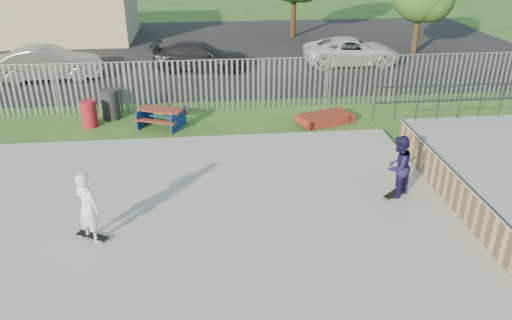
{
  "coord_description": "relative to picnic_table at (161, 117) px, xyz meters",
  "views": [
    {
      "loc": [
        1.44,
        -9.7,
        6.77
      ],
      "look_at": [
        2.64,
        2.0,
        1.1
      ],
      "focal_mm": 35.0,
      "sensor_mm": 36.0,
      "label": 1
    }
  ],
  "objects": [
    {
      "name": "ground",
      "position": [
        0.24,
        -7.44,
        -0.34
      ],
      "size": [
        120.0,
        120.0,
        0.0
      ],
      "primitive_type": "plane",
      "color": "#295E20",
      "rests_on": "ground"
    },
    {
      "name": "concrete_slab",
      "position": [
        0.24,
        -7.44,
        -0.27
      ],
      "size": [
        15.0,
        12.0,
        0.15
      ],
      "primitive_type": "cube",
      "color": "#9A9A95",
      "rests_on": "ground"
    },
    {
      "name": "fence",
      "position": [
        1.24,
        -2.85,
        0.66
      ],
      "size": [
        26.04,
        16.02,
        2.0
      ],
      "color": "gray",
      "rests_on": "ground"
    },
    {
      "name": "picnic_table",
      "position": [
        0.0,
        0.0,
        0.0
      ],
      "size": [
        1.97,
        1.81,
        0.67
      ],
      "rotation": [
        0.0,
        0.0,
        -0.39
      ],
      "color": "maroon",
      "rests_on": "ground"
    },
    {
      "name": "funbox",
      "position": [
        5.96,
        -0.29,
        -0.17
      ],
      "size": [
        1.96,
        1.43,
        0.35
      ],
      "rotation": [
        0.0,
        0.0,
        0.34
      ],
      "color": "maroon",
      "rests_on": "ground"
    },
    {
      "name": "trash_bin_red",
      "position": [
        -2.58,
        0.28,
        0.14
      ],
      "size": [
        0.57,
        0.57,
        0.96
      ],
      "primitive_type": "cylinder",
      "color": "maroon",
      "rests_on": "ground"
    },
    {
      "name": "trash_bin_grey",
      "position": [
        -1.93,
        1.01,
        0.21
      ],
      "size": [
        0.66,
        0.66,
        1.1
      ],
      "primitive_type": "cylinder",
      "color": "#252527",
      "rests_on": "ground"
    },
    {
      "name": "parking_lot",
      "position": [
        0.24,
        11.56,
        -0.33
      ],
      "size": [
        40.0,
        18.0,
        0.02
      ],
      "primitive_type": "cube",
      "color": "black",
      "rests_on": "ground"
    },
    {
      "name": "car_silver",
      "position": [
        -5.54,
        6.43,
        0.45
      ],
      "size": [
        4.79,
        2.02,
        1.54
      ],
      "primitive_type": "imported",
      "rotation": [
        0.0,
        0.0,
        1.66
      ],
      "color": "#A7A7AC",
      "rests_on": "parking_lot"
    },
    {
      "name": "car_dark",
      "position": [
        1.4,
        7.43,
        0.35
      ],
      "size": [
        4.87,
        2.51,
        1.35
      ],
      "primitive_type": "imported",
      "rotation": [
        0.0,
        0.0,
        1.43
      ],
      "color": "black",
      "rests_on": "parking_lot"
    },
    {
      "name": "car_white",
      "position": [
        9.18,
        7.66,
        0.36
      ],
      "size": [
        4.94,
        2.32,
        1.37
      ],
      "primitive_type": "imported",
      "rotation": [
        0.0,
        0.0,
        1.56
      ],
      "color": "silver",
      "rests_on": "parking_lot"
    },
    {
      "name": "building",
      "position": [
        -7.76,
        15.56,
        1.27
      ],
      "size": [
        10.4,
        6.4,
        3.2
      ],
      "color": "#B4AA8B",
      "rests_on": "ground"
    },
    {
      "name": "skateboard_a",
      "position": [
        6.54,
        -5.99,
        -0.15
      ],
      "size": [
        0.75,
        0.66,
        0.08
      ],
      "rotation": [
        0.0,
        0.0,
        0.68
      ],
      "color": "black",
      "rests_on": "concrete_slab"
    },
    {
      "name": "skateboard_b",
      "position": [
        -1.09,
        -7.22,
        -0.15
      ],
      "size": [
        0.8,
        0.55,
        0.08
      ],
      "rotation": [
        0.0,
        0.0,
        -0.49
      ],
      "color": "black",
      "rests_on": "concrete_slab"
    },
    {
      "name": "skater_navy",
      "position": [
        6.54,
        -5.99,
        0.65
      ],
      "size": [
        1.04,
        1.01,
        1.69
      ],
      "primitive_type": "imported",
      "rotation": [
        0.0,
        0.0,
        3.82
      ],
      "color": "#171542",
      "rests_on": "concrete_slab"
    },
    {
      "name": "skater_white",
      "position": [
        -1.09,
        -7.22,
        0.65
      ],
      "size": [
        0.74,
        0.7,
        1.69
      ],
      "primitive_type": "imported",
      "rotation": [
        0.0,
        0.0,
        2.48
      ],
      "color": "white",
      "rests_on": "concrete_slab"
    }
  ]
}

